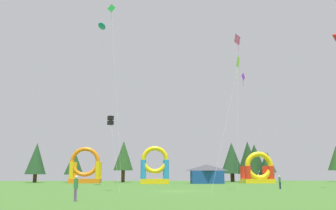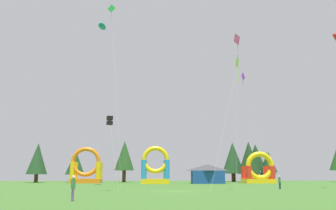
{
  "view_description": "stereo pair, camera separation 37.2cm",
  "coord_description": "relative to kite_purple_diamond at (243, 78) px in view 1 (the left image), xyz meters",
  "views": [
    {
      "loc": [
        -2.97,
        -37.55,
        1.78
      ],
      "look_at": [
        0.0,
        13.27,
        12.02
      ],
      "focal_mm": 36.83,
      "sensor_mm": 36.0,
      "label": 1
    },
    {
      "loc": [
        -2.6,
        -37.57,
        1.78
      ],
      "look_at": [
        0.0,
        13.27,
        12.02
      ],
      "focal_mm": 36.83,
      "sensor_mm": 36.0,
      "label": 2
    }
  ],
  "objects": [
    {
      "name": "kite_lime_diamond",
      "position": [
        -2.43,
        -7.41,
        -0.31
      ],
      "size": [
        4.49,
        4.41,
        14.93
      ],
      "color": "#8CD826",
      "rests_on": "ground_plane"
    },
    {
      "name": "inflatable_blue_arch",
      "position": [
        -25.36,
        27.15,
        -11.87
      ],
      "size": [
        6.11,
        3.58,
        7.19
      ],
      "color": "orange",
      "rests_on": "ground_plane"
    },
    {
      "name": "kite_pink_diamond",
      "position": [
        -1.46,
        -3.92,
        3.84
      ],
      "size": [
        1.93,
        3.12,
        19.06
      ],
      "color": "#EA599E",
      "rests_on": "ground_plane"
    },
    {
      "name": "tree_row_0",
      "position": [
        -37.32,
        33.89,
        -9.4
      ],
      "size": [
        4.45,
        4.45,
        8.58
      ],
      "color": "#4C331E",
      "rests_on": "ground_plane"
    },
    {
      "name": "person_left_edge",
      "position": [
        -17.57,
        -20.33,
        -13.52
      ],
      "size": [
        0.4,
        0.4,
        1.7
      ],
      "rotation": [
        0.0,
        0.0,
        2.11
      ],
      "color": "#724C8C",
      "rests_on": "ground_plane"
    },
    {
      "name": "kite_green_diamond",
      "position": [
        -18.79,
        7.28,
        13.02
      ],
      "size": [
        3.28,
        6.66,
        28.43
      ],
      "color": "green",
      "rests_on": "ground_plane"
    },
    {
      "name": "tree_row_1",
      "position": [
        -29.35,
        35.52,
        -10.17
      ],
      "size": [
        4.26,
        4.26,
        7.1
      ],
      "color": "#4C331E",
      "rests_on": "ground_plane"
    },
    {
      "name": "inflatable_red_slide",
      "position": [
        9.46,
        24.99,
        -12.37
      ],
      "size": [
        5.96,
        4.56,
        6.25
      ],
      "color": "yellow",
      "rests_on": "ground_plane"
    },
    {
      "name": "kite_purple_diamond",
      "position": [
        0.0,
        0.0,
        0.0
      ],
      "size": [
        3.05,
        0.76,
        15.14
      ],
      "color": "purple",
      "rests_on": "ground_plane"
    },
    {
      "name": "person_far_side",
      "position": [
        3.46,
        -2.07,
        -13.57
      ],
      "size": [
        0.37,
        0.37,
        1.62
      ],
      "rotation": [
        0.0,
        0.0,
        0.44
      ],
      "color": "navy",
      "rests_on": "ground_plane"
    },
    {
      "name": "inflatable_yellow_castle",
      "position": [
        -11.42,
        21.46,
        -11.89
      ],
      "size": [
        5.29,
        3.64,
        6.97
      ],
      "color": "yellow",
      "rests_on": "ground_plane"
    },
    {
      "name": "kite_black_box",
      "position": [
        -16.86,
        -6.95,
        -7.0
      ],
      "size": [
        1.76,
        2.65,
        8.04
      ],
      "color": "black",
      "rests_on": "ground_plane"
    },
    {
      "name": "festival_tent",
      "position": [
        -1.32,
        22.74,
        -12.71
      ],
      "size": [
        6.09,
        3.33,
        3.65
      ],
      "color": "#19478C",
      "rests_on": "ground_plane"
    },
    {
      "name": "ground_plane",
      "position": [
        -9.79,
        -6.88,
        -14.53
      ],
      "size": [
        120.0,
        120.0,
        0.0
      ],
      "primitive_type": "plane",
      "color": "#3D6B28"
    },
    {
      "name": "tree_row_5",
      "position": [
        12.9,
        37.72,
        -8.85
      ],
      "size": [
        4.92,
        4.92,
        8.86
      ],
      "color": "#4C331E",
      "rests_on": "ground_plane"
    },
    {
      "name": "tree_row_4",
      "position": [
        9.93,
        33.14,
        -9.1
      ],
      "size": [
        5.01,
        5.01,
        9.11
      ],
      "color": "#4C331E",
      "rests_on": "ground_plane"
    },
    {
      "name": "kite_teal_parafoil",
      "position": [
        -20.74,
        10.38,
        11.7
      ],
      "size": [
        1.36,
        8.12,
        26.74
      ],
      "color": "#0C7F7A",
      "rests_on": "ground_plane"
    },
    {
      "name": "tree_row_6",
      "position": [
        14.67,
        33.71,
        -10.17
      ],
      "size": [
        3.64,
        3.64,
        6.69
      ],
      "color": "#4C331E",
      "rests_on": "ground_plane"
    },
    {
      "name": "kite_red_delta",
      "position": [
        11.52,
        -3.53,
        4.96
      ],
      "size": [
        2.3,
        4.66,
        20.19
      ],
      "color": "red",
      "rests_on": "ground_plane"
    },
    {
      "name": "tree_row_7",
      "position": [
        15.08,
        36.02,
        -10.29
      ],
      "size": [
        3.65,
        3.65,
        6.97
      ],
      "color": "#4C331E",
      "rests_on": "ground_plane"
    },
    {
      "name": "tree_row_2",
      "position": [
        -18.28,
        35.39,
        -8.62
      ],
      "size": [
        4.45,
        4.45,
        9.31
      ],
      "color": "#4C331E",
      "rests_on": "ground_plane"
    },
    {
      "name": "tree_row_3",
      "position": [
        7.48,
        38.33,
        -8.92
      ],
      "size": [
        5.31,
        5.31,
        9.36
      ],
      "color": "#4C331E",
      "rests_on": "ground_plane"
    }
  ]
}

